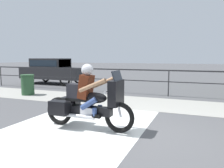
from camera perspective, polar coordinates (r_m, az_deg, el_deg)
ground_plane at (r=5.16m, az=6.60°, el=-12.82°), size 120.00×120.00×0.00m
sidewalk_band at (r=8.38m, az=12.77°, el=-5.20°), size 44.00×2.40×0.01m
crosswalk_band at (r=5.57m, az=-9.69°, el=-11.34°), size 3.29×6.00×0.01m
fence_railing at (r=10.09m, az=14.62°, el=2.16°), size 36.00×0.05×1.19m
motorcycle at (r=5.36m, az=-6.50°, el=-4.35°), size 2.38×0.76×1.59m
parked_car at (r=14.95m, az=-15.21°, el=3.70°), size 4.34×1.72×1.68m
trash_bin at (r=10.90m, az=-21.16°, el=-0.18°), size 0.60×0.60×0.95m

